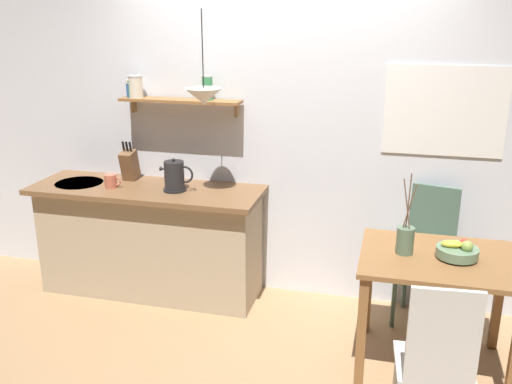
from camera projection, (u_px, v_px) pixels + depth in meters
name	position (u px, v px, depth m)	size (l,w,h in m)	color
ground_plane	(261.00, 325.00, 4.15)	(14.00, 14.00, 0.00)	#A87F56
back_wall	(308.00, 130.00, 4.29)	(6.80, 0.11, 2.70)	silver
kitchen_counter	(150.00, 239.00, 4.54)	(1.83, 0.63, 0.90)	tan
wall_shelf	(164.00, 94.00, 4.32)	(0.96, 0.20, 0.32)	brown
dining_table	(438.00, 275.00, 3.49)	(0.96, 0.75, 0.77)	brown
dining_chair_near	(437.00, 359.00, 2.86)	(0.42, 0.41, 0.97)	silver
dining_chair_far	(428.00, 250.00, 4.09)	(0.47, 0.46, 1.02)	#4C6B5B
fruit_bowl	(458.00, 251.00, 3.41)	(0.25, 0.25, 0.13)	slate
twig_vase	(405.00, 239.00, 3.47)	(0.11, 0.11, 0.52)	#567056
electric_kettle	(175.00, 176.00, 4.26)	(0.27, 0.18, 0.26)	black
knife_block	(130.00, 165.00, 4.53)	(0.11, 0.17, 0.33)	brown
coffee_mug_by_sink	(111.00, 181.00, 4.36)	(0.14, 0.09, 0.11)	#C6664C
pendant_lamp	(204.00, 96.00, 3.90)	(0.27, 0.27, 0.64)	black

